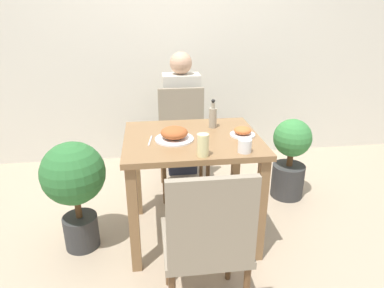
{
  "coord_description": "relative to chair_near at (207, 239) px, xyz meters",
  "views": [
    {
      "loc": [
        -0.27,
        -2.06,
        1.54
      ],
      "look_at": [
        0.0,
        0.0,
        0.7
      ],
      "focal_mm": 32.0,
      "sensor_mm": 36.0,
      "label": 1
    }
  ],
  "objects": [
    {
      "name": "sauce_bottle",
      "position": [
        0.19,
        0.9,
        0.33
      ],
      "size": [
        0.05,
        0.05,
        0.2
      ],
      "color": "gray",
      "rests_on": "dining_table"
    },
    {
      "name": "side_plate",
      "position": [
        0.35,
        0.71,
        0.28
      ],
      "size": [
        0.16,
        0.16,
        0.06
      ],
      "color": "white",
      "rests_on": "dining_table"
    },
    {
      "name": "dining_table",
      "position": [
        0.02,
        0.73,
        0.12
      ],
      "size": [
        0.88,
        0.74,
        0.75
      ],
      "color": "olive",
      "rests_on": "ground_plane"
    },
    {
      "name": "ground_plane",
      "position": [
        0.02,
        0.73,
        -0.5
      ],
      "size": [
        16.0,
        16.0,
        0.0
      ],
      "primitive_type": "plane",
      "color": "tan"
    },
    {
      "name": "food_plate",
      "position": [
        -0.1,
        0.69,
        0.29
      ],
      "size": [
        0.25,
        0.25,
        0.09
      ],
      "color": "white",
      "rests_on": "dining_table"
    },
    {
      "name": "chair_far",
      "position": [
        0.03,
        1.43,
        0.0
      ],
      "size": [
        0.42,
        0.42,
        0.89
      ],
      "color": "gray",
      "rests_on": "ground_plane"
    },
    {
      "name": "juice_glass",
      "position": [
        0.04,
        0.42,
        0.32
      ],
      "size": [
        0.07,
        0.07,
        0.13
      ],
      "color": "beige",
      "rests_on": "dining_table"
    },
    {
      "name": "potted_plant_right",
      "position": [
        0.91,
        1.16,
        -0.13
      ],
      "size": [
        0.31,
        0.31,
        0.69
      ],
      "color": "#333333",
      "rests_on": "ground_plane"
    },
    {
      "name": "person_figure",
      "position": [
        0.06,
        1.76,
        0.08
      ],
      "size": [
        0.34,
        0.22,
        1.17
      ],
      "color": "#2D3347",
      "rests_on": "ground_plane"
    },
    {
      "name": "fork_utensil",
      "position": [
        -0.25,
        0.69,
        0.25
      ],
      "size": [
        0.03,
        0.17,
        0.0
      ],
      "rotation": [
        0.0,
        0.0,
        1.43
      ],
      "color": "silver",
      "rests_on": "dining_table"
    },
    {
      "name": "drink_cup",
      "position": [
        0.29,
        0.45,
        0.29
      ],
      "size": [
        0.08,
        0.08,
        0.08
      ],
      "color": "white",
      "rests_on": "dining_table"
    },
    {
      "name": "wall_back",
      "position": [
        0.02,
        2.19,
        0.8
      ],
      "size": [
        8.0,
        0.05,
        2.6
      ],
      "color": "beige",
      "rests_on": "ground_plane"
    },
    {
      "name": "chair_near",
      "position": [
        0.0,
        0.0,
        0.0
      ],
      "size": [
        0.42,
        0.42,
        0.89
      ],
      "rotation": [
        0.0,
        0.0,
        3.14
      ],
      "color": "gray",
      "rests_on": "ground_plane"
    },
    {
      "name": "spoon_utensil",
      "position": [
        0.06,
        0.69,
        0.25
      ],
      "size": [
        0.02,
        0.17,
        0.0
      ],
      "rotation": [
        0.0,
        0.0,
        1.5
      ],
      "color": "silver",
      "rests_on": "dining_table"
    },
    {
      "name": "potted_plant_left",
      "position": [
        -0.75,
        0.69,
        -0.01
      ],
      "size": [
        0.41,
        0.41,
        0.76
      ],
      "color": "#333333",
      "rests_on": "ground_plane"
    }
  ]
}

